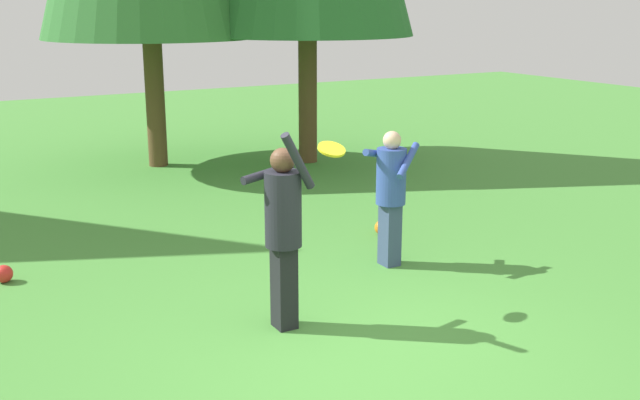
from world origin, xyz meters
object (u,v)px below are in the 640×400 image
frisbee (331,149)px  person_catcher (391,187)px  ball_red (4,274)px  person_thrower (283,222)px  ball_orange (382,228)px

frisbee → person_catcher: bearing=32.4°
frisbee → ball_red: frisbee is taller
ball_red → person_thrower: bearing=-50.0°
ball_orange → person_catcher: bearing=-119.8°
ball_orange → ball_red: bearing=172.8°
person_catcher → frisbee: frisbee is taller
ball_orange → frisbee: bearing=-135.4°
person_catcher → ball_red: size_ratio=8.03×
ball_orange → person_thrower: bearing=-140.9°
person_thrower → ball_orange: (2.44, 1.98, -0.93)m
person_catcher → ball_orange: bearing=-152.2°
frisbee → ball_orange: frisbee is taller
person_thrower → person_catcher: (1.86, 0.97, -0.10)m
person_catcher → frisbee: size_ratio=5.62×
person_catcher → ball_orange: person_catcher is taller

